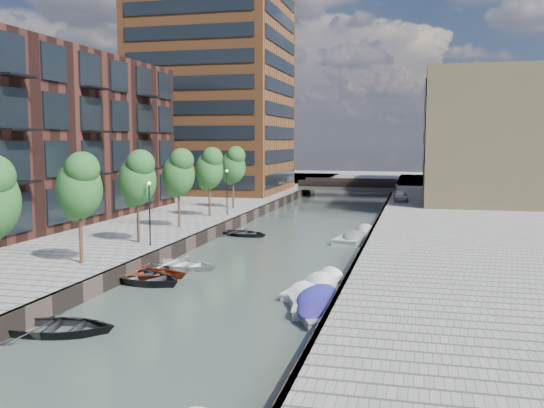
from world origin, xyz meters
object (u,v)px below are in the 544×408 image
at_px(sloop_3, 182,269).
at_px(motorboat_3, 314,308).
at_px(tree_6, 233,165).
at_px(sloop_2, 145,278).
at_px(sloop_0, 58,333).
at_px(motorboat_2, 318,289).
at_px(tree_3, 137,177).
at_px(motorboat_4, 356,238).
at_px(tree_4, 178,172).
at_px(tree_5, 209,168).
at_px(sloop_1, 142,283).
at_px(motorboat_0, 318,299).
at_px(tree_2, 79,185).
at_px(car, 400,195).
at_px(bridge, 348,186).
at_px(sloop_4, 244,236).

relative_size(sloop_3, motorboat_3, 0.88).
xyz_separation_m(tree_6, sloop_2, (3.14, -26.66, -5.31)).
height_order(sloop_0, motorboat_2, motorboat_2).
xyz_separation_m(tree_3, motorboat_3, (13.50, -10.12, -5.10)).
xyz_separation_m(motorboat_2, motorboat_4, (0.33, 16.05, 0.13)).
xyz_separation_m(tree_4, tree_5, (0.00, 7.00, 0.00)).
xyz_separation_m(tree_4, sloop_2, (3.14, -12.66, -5.31)).
bearing_deg(tree_3, sloop_1, -62.60).
relative_size(motorboat_0, motorboat_3, 1.07).
distance_m(sloop_2, motorboat_2, 9.91).
relative_size(tree_2, sloop_1, 1.16).
bearing_deg(tree_2, car, 67.48).
relative_size(bridge, motorboat_3, 2.45).
relative_size(sloop_1, sloop_4, 1.22).
bearing_deg(motorboat_0, sloop_0, -143.83).
distance_m(sloop_2, motorboat_0, 10.69).
bearing_deg(car, tree_3, -123.84).
xyz_separation_m(tree_2, motorboat_3, (13.50, -3.12, -5.10)).
bearing_deg(car, sloop_4, -125.84).
distance_m(bridge, sloop_1, 53.90).
relative_size(tree_2, sloop_2, 1.24).
bearing_deg(bridge, tree_2, -98.95).
distance_m(sloop_0, motorboat_0, 11.70).
distance_m(bridge, tree_4, 41.08).
height_order(bridge, sloop_0, bridge).
bearing_deg(tree_4, motorboat_4, 12.39).
xyz_separation_m(bridge, motorboat_4, (4.87, -37.06, -1.17)).
height_order(tree_5, motorboat_0, tree_5).
bearing_deg(tree_5, sloop_2, -80.93).
relative_size(bridge, sloop_4, 3.10).
height_order(tree_6, sloop_0, tree_6).
distance_m(sloop_1, sloop_4, 16.91).
distance_m(sloop_0, sloop_1, 8.84).
distance_m(tree_4, sloop_4, 7.53).
distance_m(bridge, tree_5, 34.30).
xyz_separation_m(tree_5, sloop_3, (4.21, -16.82, -5.31)).
bearing_deg(sloop_2, motorboat_3, -119.05).
relative_size(tree_3, motorboat_0, 1.05).
bearing_deg(tree_5, sloop_1, -80.53).
height_order(sloop_0, motorboat_3, motorboat_3).
bearing_deg(tree_6, motorboat_4, -39.60).
xyz_separation_m(tree_4, car, (16.00, 24.59, -3.68)).
bearing_deg(tree_3, motorboat_4, 36.61).
relative_size(tree_2, motorboat_2, 1.17).
xyz_separation_m(tree_4, motorboat_2, (13.04, -13.11, -5.21)).
bearing_deg(sloop_3, sloop_1, 176.90).
height_order(tree_4, sloop_3, tree_4).
height_order(motorboat_4, car, car).
relative_size(tree_4, sloop_3, 1.28).
relative_size(sloop_3, motorboat_4, 0.81).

